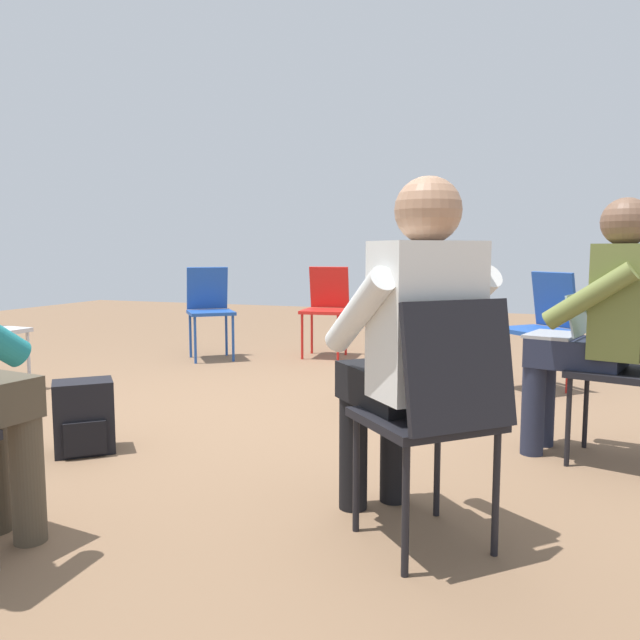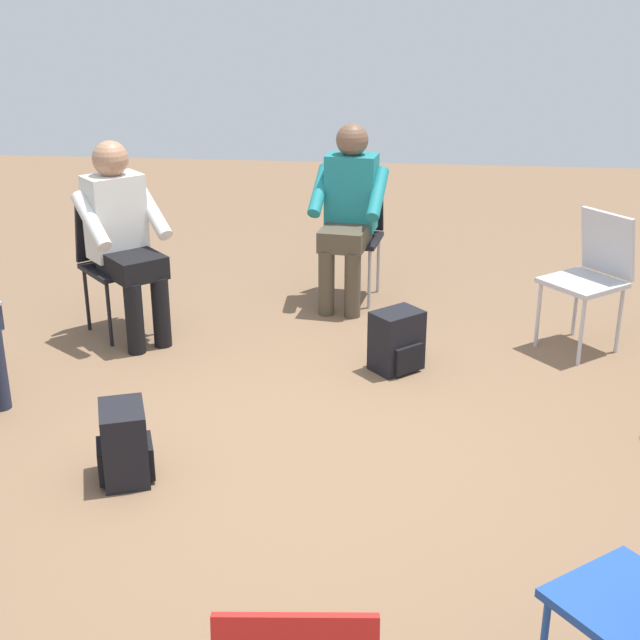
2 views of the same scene
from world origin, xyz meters
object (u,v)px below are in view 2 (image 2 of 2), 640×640
chair_west (353,228)px  backpack_by_empty_chair (125,448)px  chair_northwest (592,271)px  person_in_white (123,232)px  person_in_teal (348,207)px  backpack_near_laptop_user (396,344)px  chair_southwest (114,256)px

chair_west → backpack_by_empty_chair: size_ratio=2.36×
chair_northwest → person_in_white: 2.87m
chair_west → backpack_by_empty_chair: (2.61, -0.86, -0.34)m
person_in_teal → chair_northwest: bearing=165.0°
chair_northwest → person_in_white: person_in_white is taller
backpack_near_laptop_user → person_in_teal: bearing=-161.3°
chair_southwest → backpack_by_empty_chair: (1.79, 0.61, -0.34)m
person_in_white → person_in_teal: 1.54m
chair_northwest → person_in_white: size_ratio=0.69×
backpack_near_laptop_user → backpack_by_empty_chair: (1.34, -1.21, 0.00)m
chair_southwest → backpack_near_laptop_user: chair_southwest is taller
person_in_teal → backpack_near_laptop_user: bearing=116.5°
chair_west → person_in_teal: bearing=90.0°
person_in_white → chair_west: bearing=171.6°
chair_southwest → chair_northwest: size_ratio=1.00×
person_in_white → chair_southwest: bearing=-90.0°
person_in_teal → chair_southwest: bearing=32.0°
chair_southwest → backpack_by_empty_chair: bearing=65.8°
chair_northwest → backpack_by_empty_chair: (1.80, -2.36, -0.34)m
backpack_near_laptop_user → backpack_by_empty_chair: bearing=-41.9°
chair_southwest → chair_northwest: bearing=137.1°
chair_northwest → person_in_teal: person_in_teal is taller
backpack_by_empty_chair → chair_northwest: bearing=127.3°
chair_southwest → person_in_white: size_ratio=0.69×
chair_northwest → chair_southwest: bearing=50.4°
backpack_near_laptop_user → backpack_by_empty_chair: same height
chair_west → person_in_white: bearing=42.4°
chair_southwest → person_in_teal: bearing=161.1°
chair_northwest → backpack_by_empty_chair: 2.99m
chair_northwest → backpack_near_laptop_user: size_ratio=2.36×
person_in_white → backpack_near_laptop_user: (0.33, 1.70, -0.54)m
person_in_teal → backpack_by_empty_chair: bearing=78.9°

